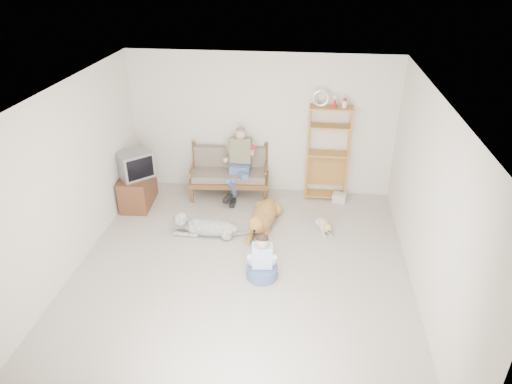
# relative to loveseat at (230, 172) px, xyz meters

# --- Properties ---
(floor) EXTENTS (5.50, 5.50, 0.00)m
(floor) POSITION_rel_loveseat_xyz_m (0.57, -2.44, -0.49)
(floor) COLOR #B8AEA1
(floor) RESTS_ON ground
(ceiling) EXTENTS (5.50, 5.50, 0.00)m
(ceiling) POSITION_rel_loveseat_xyz_m (0.57, -2.44, 2.21)
(ceiling) COLOR silver
(ceiling) RESTS_ON ground
(wall_back) EXTENTS (5.00, 0.00, 5.00)m
(wall_back) POSITION_rel_loveseat_xyz_m (0.57, 0.31, 0.86)
(wall_back) COLOR beige
(wall_back) RESTS_ON ground
(wall_front) EXTENTS (5.00, 0.00, 5.00)m
(wall_front) POSITION_rel_loveseat_xyz_m (0.57, -5.19, 0.86)
(wall_front) COLOR beige
(wall_front) RESTS_ON ground
(wall_left) EXTENTS (0.00, 5.50, 5.50)m
(wall_left) POSITION_rel_loveseat_xyz_m (-1.93, -2.44, 0.86)
(wall_left) COLOR beige
(wall_left) RESTS_ON ground
(wall_right) EXTENTS (0.00, 5.50, 5.50)m
(wall_right) POSITION_rel_loveseat_xyz_m (3.07, -2.44, 0.86)
(wall_right) COLOR beige
(wall_right) RESTS_ON ground
(loveseat) EXTENTS (1.55, 0.83, 0.95)m
(loveseat) POSITION_rel_loveseat_xyz_m (0.00, 0.00, 0.00)
(loveseat) COLOR brown
(loveseat) RESTS_ON ground
(man) EXTENTS (0.53, 0.75, 1.22)m
(man) POSITION_rel_loveseat_xyz_m (0.19, -0.18, 0.15)
(man) COLOR #536698
(man) RESTS_ON loveseat
(etagere) EXTENTS (0.81, 0.35, 2.11)m
(etagere) POSITION_rel_loveseat_xyz_m (1.84, 0.11, 0.44)
(etagere) COLOR #A27033
(etagere) RESTS_ON ground
(book_stack) EXTENTS (0.29, 0.24, 0.16)m
(book_stack) POSITION_rel_loveseat_xyz_m (2.13, -0.06, -0.41)
(book_stack) COLOR white
(book_stack) RESTS_ON ground
(tv_stand) EXTENTS (0.56, 0.93, 0.60)m
(tv_stand) POSITION_rel_loveseat_xyz_m (-1.66, -0.60, -0.19)
(tv_stand) COLOR brown
(tv_stand) RESTS_ON ground
(crt_tv) EXTENTS (0.73, 0.73, 0.48)m
(crt_tv) POSITION_rel_loveseat_xyz_m (-1.62, -0.63, 0.35)
(crt_tv) COLOR slate
(crt_tv) RESTS_ON tv_stand
(wall_outlet) EXTENTS (0.12, 0.02, 0.08)m
(wall_outlet) POSITION_rel_loveseat_xyz_m (-0.68, 0.30, -0.19)
(wall_outlet) COLOR white
(wall_outlet) RESTS_ON ground
(golden_retriever) EXTENTS (0.52, 1.56, 0.47)m
(golden_retriever) POSITION_rel_loveseat_xyz_m (0.76, -1.14, -0.29)
(golden_retriever) COLOR #AD7C3C
(golden_retriever) RESTS_ON ground
(shaggy_dog) EXTENTS (1.37, 0.34, 0.40)m
(shaggy_dog) POSITION_rel_loveseat_xyz_m (-0.20, -1.48, -0.32)
(shaggy_dog) COLOR white
(shaggy_dog) RESTS_ON ground
(terrier) EXTENTS (0.28, 0.60, 0.23)m
(terrier) POSITION_rel_loveseat_xyz_m (1.83, -1.13, -0.39)
(terrier) COLOR silver
(terrier) RESTS_ON ground
(child) EXTENTS (0.47, 0.47, 0.74)m
(child) POSITION_rel_loveseat_xyz_m (0.89, -2.48, -0.22)
(child) COLOR #536698
(child) RESTS_ON ground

